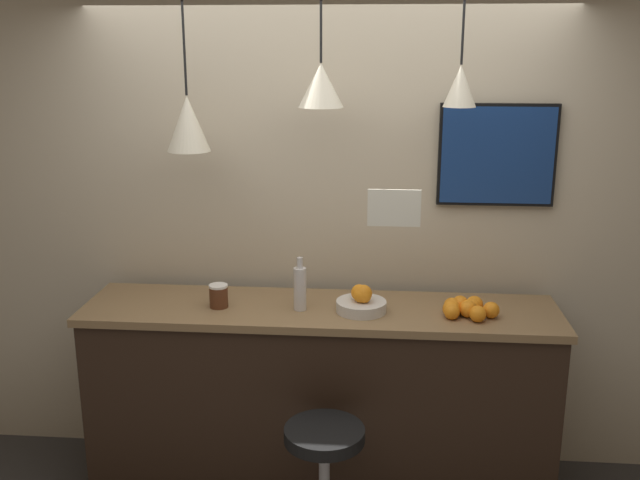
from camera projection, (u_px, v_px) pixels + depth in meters
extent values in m
cube|color=beige|center=(326.00, 209.00, 3.85)|extent=(8.00, 0.06, 2.90)
cube|color=black|center=(320.00, 403.00, 3.72)|extent=(2.35, 0.52, 0.99)
cube|color=olive|center=(320.00, 311.00, 3.59)|extent=(2.39, 0.56, 0.04)
cylinder|color=black|center=(324.00, 435.00, 3.21)|extent=(0.37, 0.37, 0.06)
cylinder|color=beige|center=(361.00, 306.00, 3.52)|extent=(0.25, 0.25, 0.05)
sphere|color=orange|center=(364.00, 296.00, 3.48)|extent=(0.07, 0.07, 0.07)
sphere|color=orange|center=(361.00, 295.00, 3.48)|extent=(0.07, 0.07, 0.07)
sphere|color=orange|center=(359.00, 293.00, 3.51)|extent=(0.08, 0.08, 0.08)
sphere|color=orange|center=(363.00, 293.00, 3.49)|extent=(0.09, 0.09, 0.09)
sphere|color=orange|center=(452.00, 308.00, 3.45)|extent=(0.08, 0.08, 0.08)
sphere|color=orange|center=(452.00, 305.00, 3.49)|extent=(0.08, 0.08, 0.08)
sphere|color=orange|center=(468.00, 309.00, 3.44)|extent=(0.08, 0.08, 0.08)
sphere|color=orange|center=(452.00, 312.00, 3.41)|extent=(0.08, 0.08, 0.08)
sphere|color=orange|center=(472.00, 307.00, 3.47)|extent=(0.08, 0.08, 0.08)
sphere|color=orange|center=(474.00, 305.00, 3.49)|extent=(0.09, 0.09, 0.09)
sphere|color=orange|center=(478.00, 314.00, 3.38)|extent=(0.08, 0.08, 0.08)
sphere|color=orange|center=(460.00, 304.00, 3.51)|extent=(0.08, 0.08, 0.08)
sphere|color=orange|center=(451.00, 309.00, 3.44)|extent=(0.08, 0.08, 0.08)
sphere|color=orange|center=(491.00, 310.00, 3.43)|extent=(0.08, 0.08, 0.08)
cylinder|color=silver|center=(300.00, 289.00, 3.52)|extent=(0.06, 0.06, 0.22)
cylinder|color=silver|center=(300.00, 263.00, 3.48)|extent=(0.03, 0.03, 0.05)
cylinder|color=#562D19|center=(219.00, 297.00, 3.57)|extent=(0.09, 0.09, 0.11)
cylinder|color=white|center=(218.00, 286.00, 3.55)|extent=(0.09, 0.09, 0.01)
cylinder|color=black|center=(183.00, 16.00, 3.31)|extent=(0.01, 0.01, 0.73)
cone|color=beige|center=(188.00, 124.00, 3.45)|extent=(0.21, 0.21, 0.27)
sphere|color=#F9EFCC|center=(189.00, 147.00, 3.48)|extent=(0.04, 0.04, 0.04)
cone|color=beige|center=(321.00, 85.00, 3.34)|extent=(0.22, 0.22, 0.20)
sphere|color=#F9EFCC|center=(321.00, 103.00, 3.37)|extent=(0.04, 0.04, 0.04)
cone|color=beige|center=(460.00, 86.00, 3.29)|extent=(0.15, 0.15, 0.19)
sphere|color=#F9EFCC|center=(459.00, 103.00, 3.31)|extent=(0.04, 0.04, 0.04)
cube|color=black|center=(497.00, 155.00, 3.64)|extent=(0.60, 0.04, 0.52)
cube|color=navy|center=(498.00, 156.00, 3.62)|extent=(0.57, 0.01, 0.49)
cube|color=white|center=(394.00, 208.00, 3.21)|extent=(0.24, 0.01, 0.17)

